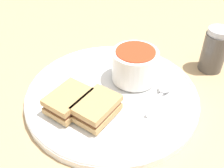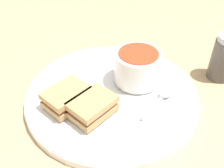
% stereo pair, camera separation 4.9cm
% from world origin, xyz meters
% --- Properties ---
extents(ground_plane, '(2.40, 2.40, 0.00)m').
position_xyz_m(ground_plane, '(0.00, 0.00, 0.00)').
color(ground_plane, tan).
extents(plate, '(0.33, 0.33, 0.02)m').
position_xyz_m(plate, '(0.00, 0.00, 0.01)').
color(plate, white).
rests_on(plate, ground_plane).
extents(soup_bowl, '(0.09, 0.09, 0.06)m').
position_xyz_m(soup_bowl, '(-0.03, -0.05, 0.05)').
color(soup_bowl, white).
rests_on(soup_bowl, plate).
extents(spoon, '(0.04, 0.10, 0.01)m').
position_xyz_m(spoon, '(-0.09, -0.03, 0.02)').
color(spoon, silver).
rests_on(spoon, plate).
extents(sandwich_half_near, '(0.08, 0.09, 0.03)m').
position_xyz_m(sandwich_half_near, '(0.06, 0.06, 0.03)').
color(sandwich_half_near, tan).
rests_on(sandwich_half_near, plate).
extents(sandwich_half_far, '(0.08, 0.09, 0.03)m').
position_xyz_m(sandwich_half_far, '(0.01, 0.07, 0.03)').
color(sandwich_half_far, tan).
rests_on(sandwich_half_far, plate).
extents(salt_shaker, '(0.05, 0.05, 0.10)m').
position_xyz_m(salt_shaker, '(-0.18, -0.16, 0.05)').
color(salt_shaker, '#4C4742').
rests_on(salt_shaker, ground_plane).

